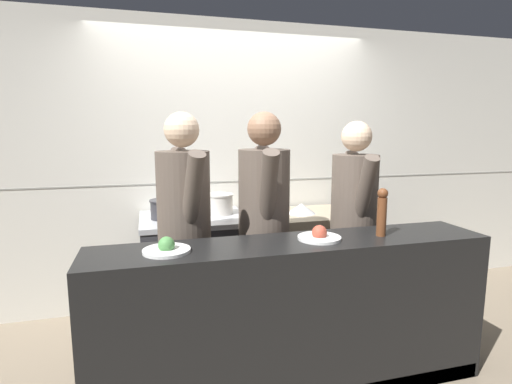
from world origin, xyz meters
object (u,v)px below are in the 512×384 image
stock_pot (165,208)px  sauce_pot (219,203)px  chef_sous (264,224)px  chef_line (353,221)px  plated_dish_appetiser (319,236)px  chef_head_cook (185,228)px  oven_range (195,269)px  pepper_mill (382,211)px  plated_dish_main (167,248)px  mixing_bowl_steel (301,208)px

stock_pot → sauce_pot: bearing=7.0°
chef_sous → chef_line: size_ratio=1.03×
plated_dish_appetiser → chef_head_cook: bearing=149.3°
oven_range → chef_head_cook: 0.80m
pepper_mill → stock_pot: bearing=140.1°
plated_dish_main → plated_dish_appetiser: plated_dish_appetiser is taller
plated_dish_main → chef_line: bearing=18.7°
plated_dish_appetiser → mixing_bowl_steel: bearing=73.9°
chef_sous → chef_line: 0.72m
stock_pot → mixing_bowl_steel: size_ratio=0.99×
stock_pot → chef_sous: bearing=-43.7°
stock_pot → chef_sous: chef_sous is taller
sauce_pot → mixing_bowl_steel: bearing=-4.1°
sauce_pot → plated_dish_main: (-0.50, -1.12, -0.02)m
plated_dish_appetiser → sauce_pot: bearing=111.0°
plated_dish_main → mixing_bowl_steel: bearing=41.1°
sauce_pot → pepper_mill: (0.84, -1.13, 0.11)m
chef_head_cook → chef_sous: 0.55m
plated_dish_appetiser → chef_sous: bearing=117.9°
chef_head_cook → chef_line: bearing=-9.9°
oven_range → stock_pot: 0.59m
chef_line → chef_head_cook: bearing=-170.0°
oven_range → stock_pot: (-0.22, -0.01, 0.54)m
plated_dish_main → chef_sous: 0.82m
oven_range → plated_dish_main: 1.23m
oven_range → pepper_mill: (1.06, -1.09, 0.66)m
plated_dish_main → chef_line: (1.41, 0.48, -0.04)m
plated_dish_appetiser → chef_sous: chef_sous is taller
stock_pot → chef_line: chef_line is taller
stock_pot → plated_dish_main: size_ratio=0.95×
oven_range → sauce_pot: size_ratio=3.86×
mixing_bowl_steel → plated_dish_main: 1.63m
oven_range → mixing_bowl_steel: size_ratio=3.66×
chef_head_cook → chef_sous: bearing=-13.1°
stock_pot → pepper_mill: (1.29, -1.08, 0.12)m
plated_dish_main → pepper_mill: size_ratio=0.86×
stock_pot → plated_dish_main: bearing=-92.4°
sauce_pot → chef_sous: (0.20, -0.67, -0.03)m
mixing_bowl_steel → chef_line: 0.62m
chef_sous → chef_head_cook: bearing=-174.0°
pepper_mill → chef_head_cook: 1.30m
plated_dish_appetiser → chef_head_cook: chef_head_cook is taller
sauce_pot → plated_dish_main: 1.23m
stock_pot → chef_line: (1.37, -0.59, -0.06)m
pepper_mill → chef_sous: chef_sous is taller
sauce_pot → oven_range: bearing=-169.1°
plated_dish_appetiser → chef_head_cook: 0.90m
mixing_bowl_steel → chef_sous: chef_sous is taller
stock_pot → pepper_mill: pepper_mill is taller
chef_sous → plated_dish_main: bearing=-138.1°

